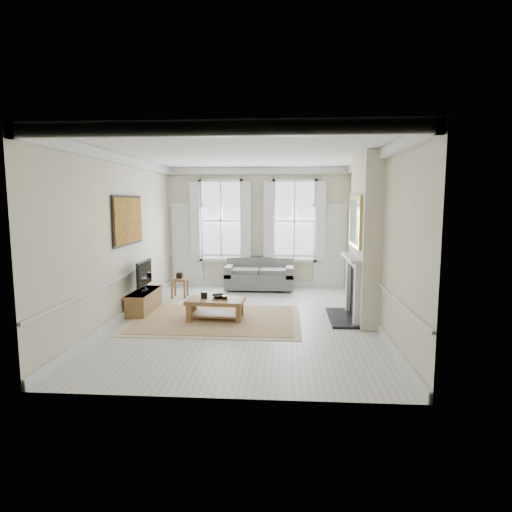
# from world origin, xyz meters

# --- Properties ---
(floor) EXTENTS (7.20, 7.20, 0.00)m
(floor) POSITION_xyz_m (0.00, 0.00, 0.00)
(floor) COLOR #B7B5AD
(floor) RESTS_ON ground
(ceiling) EXTENTS (7.20, 7.20, 0.00)m
(ceiling) POSITION_xyz_m (0.00, 0.00, 3.40)
(ceiling) COLOR white
(ceiling) RESTS_ON back_wall
(back_wall) EXTENTS (5.20, 0.00, 5.20)m
(back_wall) POSITION_xyz_m (0.00, 3.60, 1.70)
(back_wall) COLOR beige
(back_wall) RESTS_ON floor
(left_wall) EXTENTS (0.00, 7.20, 7.20)m
(left_wall) POSITION_xyz_m (-2.60, 0.00, 1.70)
(left_wall) COLOR beige
(left_wall) RESTS_ON floor
(right_wall) EXTENTS (0.00, 7.20, 7.20)m
(right_wall) POSITION_xyz_m (2.60, 0.00, 1.70)
(right_wall) COLOR beige
(right_wall) RESTS_ON floor
(window_left) EXTENTS (1.26, 0.20, 2.20)m
(window_left) POSITION_xyz_m (-1.05, 3.55, 1.90)
(window_left) COLOR #B2BCC6
(window_left) RESTS_ON back_wall
(window_right) EXTENTS (1.26, 0.20, 2.20)m
(window_right) POSITION_xyz_m (1.05, 3.55, 1.90)
(window_right) COLOR #B2BCC6
(window_right) RESTS_ON back_wall
(door_left) EXTENTS (0.90, 0.08, 2.30)m
(door_left) POSITION_xyz_m (-2.05, 3.56, 1.15)
(door_left) COLOR silver
(door_left) RESTS_ON floor
(door_right) EXTENTS (0.90, 0.08, 2.30)m
(door_right) POSITION_xyz_m (2.05, 3.56, 1.15)
(door_right) COLOR silver
(door_right) RESTS_ON floor
(painting) EXTENTS (0.05, 1.66, 1.06)m
(painting) POSITION_xyz_m (-2.56, 0.30, 2.05)
(painting) COLOR #B7851F
(painting) RESTS_ON left_wall
(chimney_breast) EXTENTS (0.35, 1.70, 3.38)m
(chimney_breast) POSITION_xyz_m (2.43, 0.20, 1.70)
(chimney_breast) COLOR beige
(chimney_breast) RESTS_ON floor
(hearth) EXTENTS (0.55, 1.50, 0.05)m
(hearth) POSITION_xyz_m (2.00, 0.20, 0.03)
(hearth) COLOR black
(hearth) RESTS_ON floor
(fireplace) EXTENTS (0.21, 1.45, 1.33)m
(fireplace) POSITION_xyz_m (2.20, 0.20, 0.73)
(fireplace) COLOR silver
(fireplace) RESTS_ON floor
(mirror) EXTENTS (0.06, 1.26, 1.06)m
(mirror) POSITION_xyz_m (2.21, 0.20, 2.05)
(mirror) COLOR gold
(mirror) RESTS_ON chimney_breast
(sofa) EXTENTS (1.88, 0.91, 0.87)m
(sofa) POSITION_xyz_m (0.08, 3.11, 0.36)
(sofa) COLOR #555553
(sofa) RESTS_ON floor
(side_table) EXTENTS (0.44, 0.44, 0.50)m
(side_table) POSITION_xyz_m (-1.90, 1.99, 0.39)
(side_table) COLOR brown
(side_table) RESTS_ON floor
(rug) EXTENTS (3.50, 2.60, 0.02)m
(rug) POSITION_xyz_m (-0.64, -0.04, 0.01)
(rug) COLOR #A47E54
(rug) RESTS_ON floor
(coffee_table) EXTENTS (1.22, 0.76, 0.44)m
(coffee_table) POSITION_xyz_m (-0.64, -0.04, 0.36)
(coffee_table) COLOR brown
(coffee_table) RESTS_ON rug
(ceramic_pot_a) EXTENTS (0.14, 0.14, 0.14)m
(ceramic_pot_a) POSITION_xyz_m (-0.89, 0.01, 0.51)
(ceramic_pot_a) COLOR black
(ceramic_pot_a) RESTS_ON coffee_table
(ceramic_pot_b) EXTENTS (0.12, 0.12, 0.09)m
(ceramic_pot_b) POSITION_xyz_m (-0.44, -0.09, 0.48)
(ceramic_pot_b) COLOR black
(ceramic_pot_b) RESTS_ON coffee_table
(bowl) EXTENTS (0.39, 0.39, 0.07)m
(bowl) POSITION_xyz_m (-0.59, 0.06, 0.48)
(bowl) COLOR black
(bowl) RESTS_ON coffee_table
(tv_stand) EXTENTS (0.42, 1.32, 0.47)m
(tv_stand) POSITION_xyz_m (-2.34, 0.50, 0.24)
(tv_stand) COLOR brown
(tv_stand) RESTS_ON floor
(tv) EXTENTS (0.08, 0.90, 0.68)m
(tv) POSITION_xyz_m (-2.32, 0.50, 0.87)
(tv) COLOR black
(tv) RESTS_ON tv_stand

